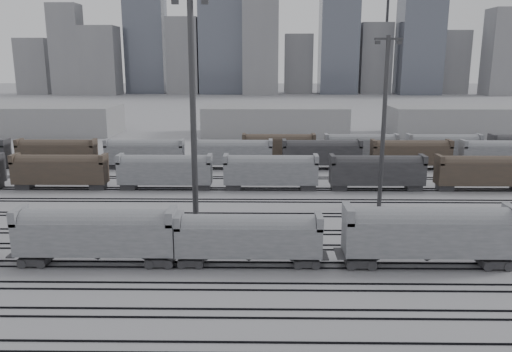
{
  "coord_description": "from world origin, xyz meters",
  "views": [
    {
      "loc": [
        6.73,
        -46.1,
        20.05
      ],
      "look_at": [
        5.75,
        24.22,
        4.0
      ],
      "focal_mm": 35.0,
      "sensor_mm": 36.0,
      "label": 1
    }
  ],
  "objects_px": {
    "hopper_car_b": "(249,235)",
    "hopper_car_c": "(429,231)",
    "hopper_car_a": "(96,232)",
    "light_mast_c": "(193,109)"
  },
  "relations": [
    {
      "from": "hopper_car_b",
      "to": "hopper_car_c",
      "type": "distance_m",
      "value": 17.88
    },
    {
      "from": "hopper_car_c",
      "to": "light_mast_c",
      "type": "bearing_deg",
      "value": 155.59
    },
    {
      "from": "hopper_car_a",
      "to": "hopper_car_c",
      "type": "relative_size",
      "value": 0.95
    },
    {
      "from": "hopper_car_a",
      "to": "hopper_car_c",
      "type": "bearing_deg",
      "value": 0.0
    },
    {
      "from": "hopper_car_a",
      "to": "light_mast_c",
      "type": "height_order",
      "value": "light_mast_c"
    },
    {
      "from": "hopper_car_a",
      "to": "hopper_car_b",
      "type": "distance_m",
      "value": 15.28
    },
    {
      "from": "light_mast_c",
      "to": "hopper_car_c",
      "type": "bearing_deg",
      "value": -24.41
    },
    {
      "from": "hopper_car_a",
      "to": "hopper_car_b",
      "type": "relative_size",
      "value": 1.1
    },
    {
      "from": "hopper_car_b",
      "to": "hopper_car_a",
      "type": "bearing_deg",
      "value": 180.0
    },
    {
      "from": "hopper_car_a",
      "to": "light_mast_c",
      "type": "relative_size",
      "value": 0.58
    }
  ]
}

